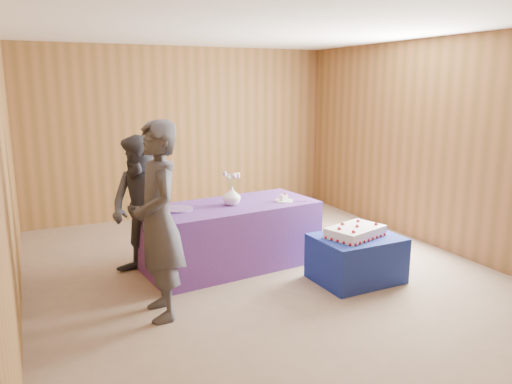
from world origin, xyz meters
TOP-DOWN VIEW (x-y plane):
  - ground at (0.00, 0.00)m, footprint 6.00×6.00m
  - room_shell at (0.00, 0.00)m, footprint 5.04×6.04m
  - cake_table at (0.85, -0.57)m, footprint 0.92×0.73m
  - serving_table at (-0.23, 0.41)m, footprint 2.09×1.11m
  - sheet_cake at (0.83, -0.57)m, footprint 0.72×0.59m
  - vase at (-0.22, 0.39)m, footprint 0.25×0.25m
  - flower_spray at (-0.22, 0.39)m, footprint 0.21×0.21m
  - platter at (-0.85, 0.42)m, footprint 0.43×0.43m
  - plate at (0.41, 0.30)m, footprint 0.27×0.27m
  - cake_slice at (0.41, 0.30)m, footprint 0.09×0.08m
  - knife at (0.53, 0.20)m, footprint 0.26×0.09m
  - guest_left at (-1.30, -0.51)m, footprint 0.45×0.67m
  - guest_right at (-1.24, 0.48)m, footprint 0.94×0.98m

SIDE VIEW (x-z plane):
  - ground at x=0.00m, z-range 0.00..0.00m
  - cake_table at x=0.85m, z-range 0.00..0.50m
  - serving_table at x=-0.23m, z-range 0.00..0.75m
  - sheet_cake at x=0.83m, z-range 0.48..0.63m
  - knife at x=0.53m, z-range 0.75..0.75m
  - plate at x=0.41m, z-range 0.75..0.76m
  - platter at x=-0.85m, z-range 0.75..0.77m
  - guest_right at x=-1.24m, z-range 0.00..1.59m
  - cake_slice at x=0.41m, z-range 0.75..0.85m
  - vase at x=-0.22m, z-range 0.75..0.97m
  - guest_left at x=-1.30m, z-range 0.00..1.82m
  - flower_spray at x=-0.22m, z-range 1.02..1.18m
  - room_shell at x=0.00m, z-range 0.44..3.16m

